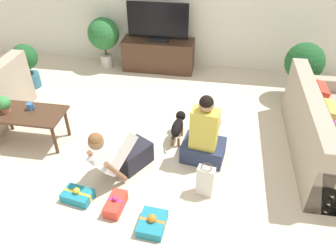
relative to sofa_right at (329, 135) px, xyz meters
The scene contains 17 objects.
ground_plane 2.41m from the sofa_right, behind, with size 16.00×16.00×0.00m, color beige.
sofa_right is the anchor object (origin of this frame).
coffee_table 3.86m from the sofa_right, behind, with size 0.98×0.50×0.46m.
tv_console 3.27m from the sofa_right, 141.54° to the left, with size 1.29×0.45×0.57m.
tv 3.31m from the sofa_right, 141.54° to the left, with size 1.08×0.20×0.67m.
potted_plant_corner_left 4.72m from the sofa_right, 167.43° to the left, with size 0.42×0.42×0.76m.
potted_plant_corner_right 1.43m from the sofa_right, 95.77° to the left, with size 0.60×0.60×0.92m.
potted_plant_back_left 4.08m from the sofa_right, 150.86° to the left, with size 0.57×0.57×0.93m.
person_kneeling 2.60m from the sofa_right, 162.78° to the right, with size 0.67×0.82×0.77m.
person_sitting 1.58m from the sofa_right, 166.84° to the right, with size 0.57×0.53×0.95m.
dog 1.91m from the sofa_right, behind, with size 0.17×0.56×0.33m.
gift_box_a 2.74m from the sofa_right, 151.34° to the right, with size 0.20×0.34×0.19m.
gift_box_b 3.12m from the sofa_right, 156.26° to the right, with size 0.36×0.27×0.17m.
gift_box_c 2.47m from the sofa_right, 142.97° to the right, with size 0.28×0.35×0.18m.
gift_bag_a 1.75m from the sofa_right, 147.48° to the right, with size 0.21×0.15×0.41m.
mug 3.83m from the sofa_right, behind, with size 0.12×0.08×0.09m.
tabletop_plant 4.12m from the sofa_right, behind, with size 0.17×0.17×0.22m.
Camera 1 is at (0.90, -3.21, 2.83)m, focal length 35.00 mm.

